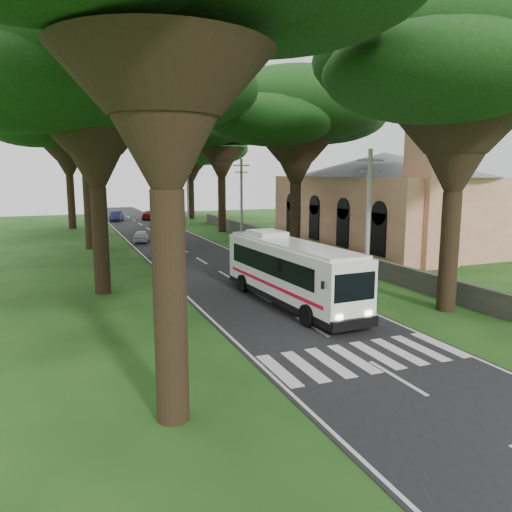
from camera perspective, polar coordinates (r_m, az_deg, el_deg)
The scene contains 20 objects.
ground at distance 20.75m, azimuth 8.99°, elevation -9.57°, with size 140.00×140.00×0.00m, color #194112.
road at distance 43.54m, azimuth -8.00°, elevation 0.51°, with size 8.00×120.00×0.04m, color black.
crosswalk at distance 19.17m, azimuth 12.09°, elevation -11.30°, with size 8.00×3.00×0.01m, color silver.
property_wall at distance 45.49m, azimuth 3.36°, elevation 1.72°, with size 0.35×50.00×1.20m, color #383533.
church at distance 47.52m, azimuth 14.50°, elevation 6.98°, with size 14.00×24.00×11.60m.
pole_near at distance 27.77m, azimuth 12.68°, elevation 3.98°, with size 1.60×0.24×8.00m.
pole_mid at distance 45.65m, azimuth -1.67°, elevation 6.27°, with size 1.60×0.24×8.00m.
pole_far at distance 64.78m, azimuth -7.81°, elevation 7.14°, with size 1.60×0.24×8.00m.
tree_l_mida at distance 29.38m, azimuth -18.27°, elevation 19.54°, with size 16.22×16.22×15.62m.
tree_l_midb at distance 47.32m, azimuth -19.18°, elevation 16.83°, with size 15.31×15.31×16.58m.
tree_l_far at distance 65.13m, azimuth -20.88°, elevation 14.43°, with size 16.26×16.26×16.58m.
tree_r_near at distance 26.27m, azimuth 22.41°, elevation 19.82°, with size 13.69×13.69×14.82m.
tree_r_mida at distance 41.34m, azimuth 4.66°, elevation 16.47°, with size 14.13×14.13×14.93m.
tree_r_midb at distance 57.86m, azimuth -4.02°, elevation 15.16°, with size 13.65×13.65×15.55m.
tree_r_far at distance 75.27m, azimuth -7.55°, elevation 12.54°, with size 15.53×15.53×14.22m.
coach_bus at distance 25.70m, azimuth 3.91°, elevation -1.70°, with size 3.05×11.20×3.27m.
distant_car_a at distance 50.14m, azimuth -12.95°, elevation 2.24°, with size 1.41×3.50×1.19m, color silver.
distant_car_b at distance 73.46m, azimuth -15.64°, elevation 4.43°, with size 1.45×4.16×1.37m, color navy.
distant_car_c at distance 74.63m, azimuth -12.06°, elevation 4.62°, with size 1.80×4.44×1.29m, color maroon.
pedestrian at distance 30.18m, azimuth -11.10°, elevation -2.06°, with size 0.58×0.38×1.58m, color black.
Camera 1 is at (-10.14, -16.81, 6.73)m, focal length 35.00 mm.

